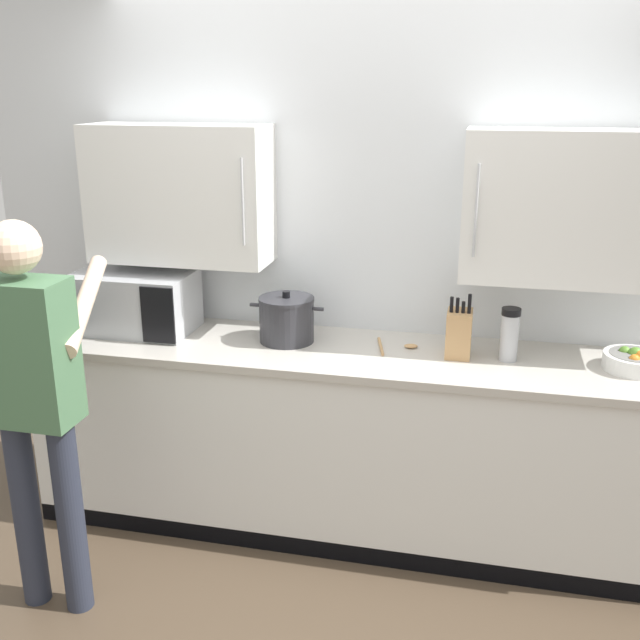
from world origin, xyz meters
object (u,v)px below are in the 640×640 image
(knife_block, at_px, (459,333))
(person_figure, at_px, (33,388))
(microwave_oven, at_px, (127,302))
(fruit_bowl, at_px, (635,360))
(wooden_spoon, at_px, (396,346))
(stock_pot, at_px, (287,319))
(thermos_flask, at_px, (510,334))

(knife_block, xyz_separation_m, person_figure, (-1.58, -0.86, -0.06))
(person_figure, bearing_deg, microwave_oven, 92.18)
(knife_block, relative_size, person_figure, 0.18)
(fruit_bowl, height_order, person_figure, person_figure)
(wooden_spoon, distance_m, fruit_bowl, 1.03)
(stock_pot, distance_m, thermos_flask, 1.02)
(microwave_oven, distance_m, thermos_flask, 1.83)
(thermos_flask, xyz_separation_m, knife_block, (-0.22, 0.01, -0.01))
(microwave_oven, height_order, stock_pot, microwave_oven)
(microwave_oven, xyz_separation_m, stock_pot, (0.81, 0.02, -0.04))
(wooden_spoon, bearing_deg, knife_block, -7.41)
(fruit_bowl, bearing_deg, thermos_flask, -179.52)
(thermos_flask, bearing_deg, fruit_bowl, 0.48)
(stock_pot, xyz_separation_m, wooden_spoon, (0.52, 0.02, -0.10))
(stock_pot, distance_m, wooden_spoon, 0.53)
(thermos_flask, bearing_deg, stock_pot, 178.49)
(microwave_oven, distance_m, person_figure, 0.87)
(stock_pot, distance_m, person_figure, 1.17)
(person_figure, bearing_deg, thermos_flask, 25.50)
(microwave_oven, bearing_deg, wooden_spoon, 1.70)
(stock_pot, relative_size, wooden_spoon, 1.65)
(wooden_spoon, height_order, knife_block, knife_block)
(thermos_flask, bearing_deg, wooden_spoon, 174.86)
(thermos_flask, distance_m, knife_block, 0.22)
(thermos_flask, bearing_deg, microwave_oven, 179.82)
(microwave_oven, bearing_deg, stock_pot, 1.51)
(wooden_spoon, xyz_separation_m, fruit_bowl, (1.03, -0.04, 0.03))
(wooden_spoon, bearing_deg, thermos_flask, -5.14)
(microwave_oven, xyz_separation_m, fruit_bowl, (2.35, -0.00, -0.10))
(stock_pot, height_order, thermos_flask, stock_pot)
(microwave_oven, bearing_deg, person_figure, -87.82)
(knife_block, relative_size, fruit_bowl, 1.13)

